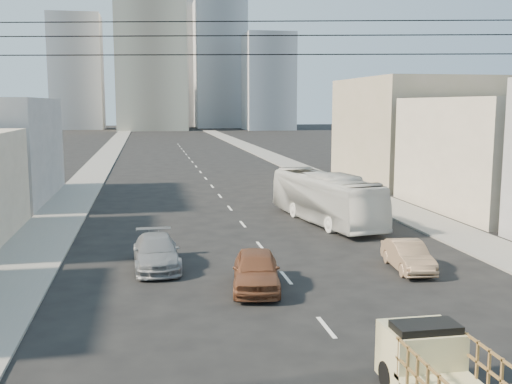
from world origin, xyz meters
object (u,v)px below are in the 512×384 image
object	(u,v)px
sedan_grey	(156,252)
sedan_brown	(256,270)
sedan_tan	(408,256)
city_bus	(325,198)
flatbed_pickup	(440,367)

from	to	relation	value
sedan_grey	sedan_brown	bearing A→B (deg)	-47.27
sedan_brown	sedan_tan	xyz separation A→B (m)	(7.35, 1.51, -0.13)
sedan_tan	sedan_grey	world-z (taller)	sedan_grey
city_bus	sedan_brown	world-z (taller)	city_bus
flatbed_pickup	sedan_tan	world-z (taller)	flatbed_pickup
sedan_brown	sedan_tan	world-z (taller)	sedan_brown
sedan_brown	sedan_grey	size ratio (longest dim) A/B	0.92
city_bus	sedan_grey	distance (m)	14.11
sedan_brown	sedan_grey	world-z (taller)	sedan_brown
flatbed_pickup	sedan_brown	world-z (taller)	flatbed_pickup
city_bus	sedan_brown	bearing A→B (deg)	-127.58
city_bus	sedan_tan	size ratio (longest dim) A/B	2.85
flatbed_pickup	sedan_brown	distance (m)	10.84
sedan_brown	sedan_grey	distance (m)	5.65
city_bus	sedan_grey	bearing A→B (deg)	-150.11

